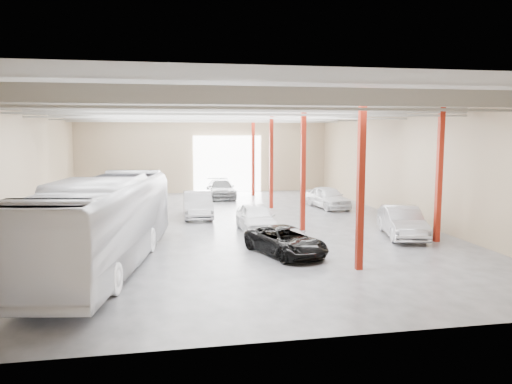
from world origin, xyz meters
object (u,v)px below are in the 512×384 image
object	(u,v)px
car_row_b	(197,204)
car_row_c	(221,189)
black_sedan	(286,241)
car_right_far	(328,197)
car_row_a	(256,218)
car_right_near	(402,222)
coach_bus	(103,223)

from	to	relation	value
car_row_b	car_row_c	distance (m)	9.15
black_sedan	car_right_far	size ratio (longest dim) A/B	0.99
car_row_a	car_right_near	world-z (taller)	car_right_near
coach_bus	car_row_a	xyz separation A→B (m)	(7.31, 5.80, -1.03)
car_row_a	car_right_near	size ratio (longest dim) A/B	0.94
coach_bus	car_right_far	world-z (taller)	coach_bus
car_row_c	car_right_far	distance (m)	9.55
car_row_a	car_right_far	xyz separation A→B (m)	(6.53, 7.29, -0.00)
car_row_c	car_right_far	size ratio (longest dim) A/B	1.13
car_row_a	car_row_c	size ratio (longest dim) A/B	0.89
coach_bus	car_right_far	xyz separation A→B (m)	(13.84, 13.09, -1.04)
car_row_c	car_right_near	size ratio (longest dim) A/B	1.06
car_right_near	car_right_far	world-z (taller)	car_right_near
coach_bus	car_row_b	size ratio (longest dim) A/B	2.61
coach_bus	black_sedan	world-z (taller)	coach_bus
car_right_far	car_right_near	bearing A→B (deg)	-94.42
car_right_near	car_right_far	bearing A→B (deg)	106.63
car_row_a	car_row_c	world-z (taller)	car_row_a
coach_bus	black_sedan	distance (m)	7.74
car_row_b	car_right_far	xyz separation A→B (m)	(9.33, 2.09, -0.05)
car_right_far	black_sedan	bearing A→B (deg)	-123.99
car_row_c	car_row_a	bearing A→B (deg)	-89.01
coach_bus	black_sedan	xyz separation A→B (m)	(7.62, 0.60, -1.18)
car_row_c	car_right_near	distance (m)	18.27
car_row_b	car_right_far	distance (m)	9.56
car_right_far	coach_bus	bearing A→B (deg)	-144.12
car_row_a	car_row_b	world-z (taller)	car_row_b
car_row_c	car_right_near	world-z (taller)	car_right_near
car_right_far	car_row_c	bearing A→B (deg)	127.86
car_row_b	car_row_c	bearing A→B (deg)	74.93
black_sedan	car_row_a	xyz separation A→B (m)	(-0.32, 5.20, 0.15)
coach_bus	car_row_c	world-z (taller)	coach_bus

